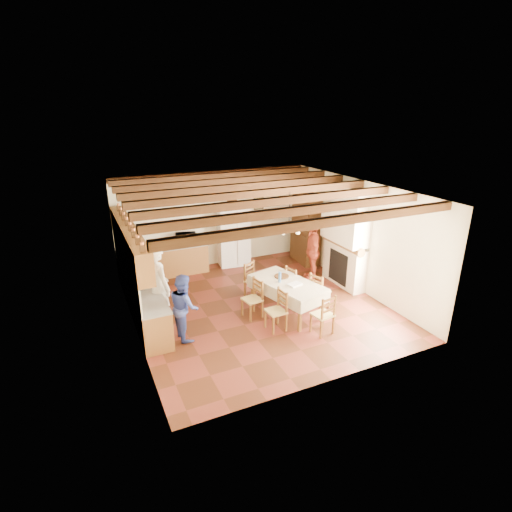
{
  "coord_description": "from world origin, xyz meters",
  "views": [
    {
      "loc": [
        -3.85,
        -8.23,
        4.79
      ],
      "look_at": [
        0.1,
        0.3,
        1.25
      ],
      "focal_mm": 28.0,
      "sensor_mm": 36.0,
      "label": 1
    }
  ],
  "objects_px": {
    "microwave": "(186,239)",
    "chair_right_near": "(320,291)",
    "chair_right_far": "(295,283)",
    "person_man": "(159,287)",
    "chair_left_far": "(252,299)",
    "chair_end_near": "(323,314)",
    "chair_end_far": "(254,280)",
    "refrigerator": "(233,235)",
    "dining_table": "(287,285)",
    "person_woman_blue": "(184,306)",
    "chair_left_near": "(276,310)",
    "person_woman_red": "(312,251)",
    "hutch": "(306,228)"
  },
  "relations": [
    {
      "from": "microwave",
      "to": "chair_right_near",
      "type": "bearing_deg",
      "value": -46.71
    },
    {
      "from": "chair_right_far",
      "to": "chair_right_near",
      "type": "bearing_deg",
      "value": -165.84
    },
    {
      "from": "chair_right_near",
      "to": "chair_right_far",
      "type": "xyz_separation_m",
      "value": [
        -0.33,
        0.65,
        0.0
      ]
    },
    {
      "from": "chair_right_near",
      "to": "person_man",
      "type": "height_order",
      "value": "person_man"
    },
    {
      "from": "chair_left_far",
      "to": "chair_end_near",
      "type": "xyz_separation_m",
      "value": [
        1.11,
        -1.33,
        0.0
      ]
    },
    {
      "from": "person_man",
      "to": "microwave",
      "type": "height_order",
      "value": "person_man"
    },
    {
      "from": "chair_end_far",
      "to": "refrigerator",
      "type": "bearing_deg",
      "value": 53.43
    },
    {
      "from": "dining_table",
      "to": "person_woman_blue",
      "type": "distance_m",
      "value": 2.55
    },
    {
      "from": "chair_left_near",
      "to": "person_woman_blue",
      "type": "height_order",
      "value": "person_woman_blue"
    },
    {
      "from": "chair_left_near",
      "to": "microwave",
      "type": "height_order",
      "value": "microwave"
    },
    {
      "from": "dining_table",
      "to": "person_woman_red",
      "type": "relative_size",
      "value": 1.19
    },
    {
      "from": "hutch",
      "to": "dining_table",
      "type": "distance_m",
      "value": 3.62
    },
    {
      "from": "chair_end_near",
      "to": "chair_end_far",
      "type": "relative_size",
      "value": 1.0
    },
    {
      "from": "chair_left_near",
      "to": "person_man",
      "type": "height_order",
      "value": "person_man"
    },
    {
      "from": "hutch",
      "to": "chair_left_near",
      "type": "height_order",
      "value": "hutch"
    },
    {
      "from": "person_woman_blue",
      "to": "chair_left_near",
      "type": "bearing_deg",
      "value": -108.39
    },
    {
      "from": "chair_end_near",
      "to": "microwave",
      "type": "bearing_deg",
      "value": -77.74
    },
    {
      "from": "hutch",
      "to": "person_man",
      "type": "relative_size",
      "value": 1.15
    },
    {
      "from": "refrigerator",
      "to": "person_woman_blue",
      "type": "height_order",
      "value": "refrigerator"
    },
    {
      "from": "refrigerator",
      "to": "chair_left_far",
      "type": "height_order",
      "value": "refrigerator"
    },
    {
      "from": "chair_left_far",
      "to": "person_man",
      "type": "relative_size",
      "value": 0.49
    },
    {
      "from": "refrigerator",
      "to": "dining_table",
      "type": "height_order",
      "value": "refrigerator"
    },
    {
      "from": "hutch",
      "to": "dining_table",
      "type": "height_order",
      "value": "hutch"
    },
    {
      "from": "microwave",
      "to": "person_woman_red",
      "type": "bearing_deg",
      "value": -21.8
    },
    {
      "from": "chair_right_far",
      "to": "chair_end_far",
      "type": "xyz_separation_m",
      "value": [
        -0.89,
        0.62,
        0.0
      ]
    },
    {
      "from": "dining_table",
      "to": "microwave",
      "type": "bearing_deg",
      "value": 112.97
    },
    {
      "from": "dining_table",
      "to": "person_woman_blue",
      "type": "height_order",
      "value": "person_woman_blue"
    },
    {
      "from": "chair_left_far",
      "to": "person_man",
      "type": "xyz_separation_m",
      "value": [
        -2.08,
        0.5,
        0.5
      ]
    },
    {
      "from": "chair_end_far",
      "to": "person_woman_blue",
      "type": "distance_m",
      "value": 2.49
    },
    {
      "from": "chair_right_far",
      "to": "chair_end_near",
      "type": "xyz_separation_m",
      "value": [
        -0.27,
        -1.68,
        0.0
      ]
    },
    {
      "from": "person_woman_red",
      "to": "chair_right_far",
      "type": "bearing_deg",
      "value": -27.19
    },
    {
      "from": "refrigerator",
      "to": "dining_table",
      "type": "relative_size",
      "value": 0.92
    },
    {
      "from": "refrigerator",
      "to": "hutch",
      "type": "relative_size",
      "value": 0.85
    },
    {
      "from": "chair_left_far",
      "to": "person_woman_blue",
      "type": "height_order",
      "value": "person_woman_blue"
    },
    {
      "from": "dining_table",
      "to": "refrigerator",
      "type": "bearing_deg",
      "value": 89.45
    },
    {
      "from": "dining_table",
      "to": "chair_end_near",
      "type": "bearing_deg",
      "value": -77.65
    },
    {
      "from": "chair_end_far",
      "to": "hutch",
      "type": "bearing_deg",
      "value": 5.63
    },
    {
      "from": "chair_left_near",
      "to": "chair_right_near",
      "type": "height_order",
      "value": "same"
    },
    {
      "from": "chair_end_near",
      "to": "person_woman_red",
      "type": "height_order",
      "value": "person_woman_red"
    },
    {
      "from": "refrigerator",
      "to": "microwave",
      "type": "height_order",
      "value": "refrigerator"
    },
    {
      "from": "refrigerator",
      "to": "microwave",
      "type": "relative_size",
      "value": 3.17
    },
    {
      "from": "microwave",
      "to": "person_man",
      "type": "bearing_deg",
      "value": -105.66
    },
    {
      "from": "chair_right_near",
      "to": "chair_end_near",
      "type": "bearing_deg",
      "value": 130.43
    },
    {
      "from": "refrigerator",
      "to": "chair_end_near",
      "type": "bearing_deg",
      "value": -80.89
    },
    {
      "from": "person_woman_blue",
      "to": "person_woman_red",
      "type": "xyz_separation_m",
      "value": [
        4.23,
        1.56,
        0.13
      ]
    },
    {
      "from": "chair_end_far",
      "to": "person_man",
      "type": "height_order",
      "value": "person_man"
    },
    {
      "from": "dining_table",
      "to": "person_man",
      "type": "distance_m",
      "value": 3.01
    },
    {
      "from": "person_man",
      "to": "person_woman_red",
      "type": "distance_m",
      "value": 4.69
    },
    {
      "from": "chair_left_far",
      "to": "person_man",
      "type": "distance_m",
      "value": 2.19
    },
    {
      "from": "chair_end_near",
      "to": "person_woman_blue",
      "type": "xyz_separation_m",
      "value": [
        -2.81,
        1.14,
        0.26
      ]
    }
  ]
}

